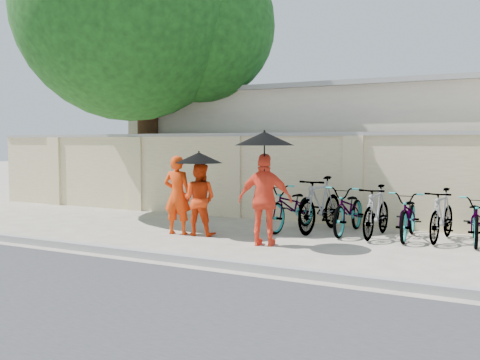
% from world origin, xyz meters
% --- Properties ---
extents(ground, '(80.00, 80.00, 0.00)m').
position_xyz_m(ground, '(0.00, 0.00, 0.00)').
color(ground, beige).
extents(kerb, '(40.00, 0.16, 0.12)m').
position_xyz_m(kerb, '(0.00, -1.70, 0.06)').
color(kerb, gray).
rests_on(kerb, ground).
extents(compound_wall, '(20.00, 0.30, 2.00)m').
position_xyz_m(compound_wall, '(1.00, 3.20, 1.00)').
color(compound_wall, beige).
rests_on(compound_wall, ground).
extents(building_behind, '(14.00, 6.00, 3.20)m').
position_xyz_m(building_behind, '(2.00, 7.00, 1.60)').
color(building_behind, beige).
rests_on(building_behind, ground).
extents(shade_tree, '(6.70, 6.20, 8.20)m').
position_xyz_m(shade_tree, '(-3.66, 2.97, 5.10)').
color(shade_tree, brown).
rests_on(shade_tree, ground).
extents(monk_left, '(0.63, 0.46, 1.59)m').
position_xyz_m(monk_left, '(-0.86, 0.42, 0.79)').
color(monk_left, '#ED3C0B').
rests_on(monk_left, ground).
extents(monk_center, '(0.77, 0.64, 1.45)m').
position_xyz_m(monk_center, '(-0.41, 0.51, 0.72)').
color(monk_center, red).
rests_on(monk_center, ground).
extents(parasol_center, '(0.93, 0.93, 0.84)m').
position_xyz_m(parasol_center, '(-0.36, 0.43, 1.55)').
color(parasol_center, black).
rests_on(parasol_center, ground).
extents(monk_right, '(1.03, 0.61, 1.65)m').
position_xyz_m(monk_right, '(1.21, 0.13, 0.83)').
color(monk_right, '#FF4728').
rests_on(monk_right, ground).
extents(parasol_right, '(1.06, 1.06, 1.10)m').
position_xyz_m(parasol_right, '(1.23, 0.05, 1.92)').
color(parasol_right, black).
rests_on(parasol_right, ground).
extents(bike_0, '(0.92, 1.99, 1.01)m').
position_xyz_m(bike_0, '(1.01, 1.94, 0.50)').
color(bike_0, gray).
rests_on(bike_0, ground).
extents(bike_1, '(0.78, 1.96, 1.14)m').
position_xyz_m(bike_1, '(1.60, 2.02, 0.57)').
color(bike_1, gray).
rests_on(bike_1, ground).
extents(bike_2, '(0.66, 1.88, 0.99)m').
position_xyz_m(bike_2, '(2.19, 2.07, 0.49)').
color(bike_2, gray).
rests_on(bike_2, ground).
extents(bike_3, '(0.56, 1.72, 1.02)m').
position_xyz_m(bike_3, '(2.79, 1.89, 0.51)').
color(bike_3, gray).
rests_on(bike_3, ground).
extents(bike_4, '(0.70, 1.81, 0.94)m').
position_xyz_m(bike_4, '(3.38, 2.02, 0.47)').
color(bike_4, gray).
rests_on(bike_4, ground).
extents(bike_5, '(0.66, 1.69, 0.99)m').
position_xyz_m(bike_5, '(3.97, 2.03, 0.49)').
color(bike_5, gray).
rests_on(bike_5, ground).
extents(bike_6, '(0.75, 1.77, 0.91)m').
position_xyz_m(bike_6, '(4.56, 2.07, 0.45)').
color(bike_6, gray).
rests_on(bike_6, ground).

